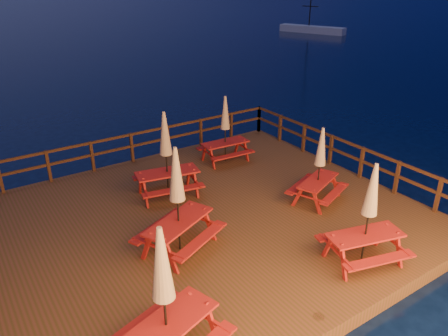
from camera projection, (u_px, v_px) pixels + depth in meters
The scene contains 11 objects.
ground at pixel (202, 231), 12.54m from camera, with size 500.00×500.00×0.00m, color black.
deck at pixel (202, 225), 12.46m from camera, with size 12.00×10.00×0.40m, color #4B3618.
deck_piles at pixel (202, 239), 12.67m from camera, with size 11.44×9.44×1.40m.
railing at pixel (171, 172), 13.39m from camera, with size 11.80×9.75×1.10m.
sailboat at pixel (312, 29), 50.30m from camera, with size 4.09×7.65×11.46m.
picnic_table_0 at pixel (369, 213), 10.02m from camera, with size 2.15×1.92×2.60m.
picnic_table_1 at pixel (164, 296), 7.32m from camera, with size 2.37×2.14×2.83m.
picnic_table_2 at pixel (166, 154), 13.07m from camera, with size 2.16×1.90×2.72m.
picnic_table_3 at pixel (320, 164), 12.83m from camera, with size 2.02×1.85×2.35m.
picnic_table_4 at pixel (177, 199), 10.45m from camera, with size 2.42×2.25×2.78m.
picnic_table_5 at pixel (225, 128), 15.58m from camera, with size 1.79×1.51×2.43m.
Camera 1 is at (-5.42, -9.18, 6.88)m, focal length 35.00 mm.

